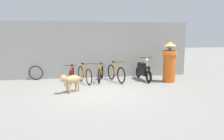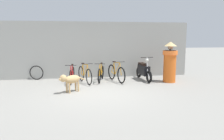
{
  "view_description": "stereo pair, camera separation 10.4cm",
  "coord_description": "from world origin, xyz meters",
  "px_view_note": "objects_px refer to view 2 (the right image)",
  "views": [
    {
      "loc": [
        -0.82,
        -7.43,
        1.97
      ],
      "look_at": [
        0.67,
        1.11,
        0.65
      ],
      "focal_mm": 35.0,
      "sensor_mm": 36.0,
      "label": 1
    },
    {
      "loc": [
        -0.71,
        -7.45,
        1.97
      ],
      "look_at": [
        0.67,
        1.11,
        0.65
      ],
      "focal_mm": 35.0,
      "sensor_mm": 36.0,
      "label": 2
    }
  ],
  "objects_px": {
    "bicycle_0": "(72,75)",
    "motorcycle": "(144,71)",
    "bicycle_2": "(101,74)",
    "spare_tire_left": "(36,73)",
    "stray_dog": "(71,80)",
    "bicycle_1": "(85,74)",
    "person_in_robes": "(170,62)",
    "bicycle_3": "(116,73)"
  },
  "relations": [
    {
      "from": "bicycle_3",
      "to": "spare_tire_left",
      "type": "relative_size",
      "value": 2.47
    },
    {
      "from": "bicycle_2",
      "to": "spare_tire_left",
      "type": "bearing_deg",
      "value": -90.63
    },
    {
      "from": "stray_dog",
      "to": "bicycle_2",
      "type": "bearing_deg",
      "value": -160.69
    },
    {
      "from": "bicycle_2",
      "to": "spare_tire_left",
      "type": "height_order",
      "value": "bicycle_2"
    },
    {
      "from": "bicycle_2",
      "to": "spare_tire_left",
      "type": "distance_m",
      "value": 3.01
    },
    {
      "from": "bicycle_1",
      "to": "stray_dog",
      "type": "relative_size",
      "value": 1.66
    },
    {
      "from": "bicycle_2",
      "to": "motorcycle",
      "type": "bearing_deg",
      "value": 101.85
    },
    {
      "from": "stray_dog",
      "to": "spare_tire_left",
      "type": "height_order",
      "value": "stray_dog"
    },
    {
      "from": "bicycle_1",
      "to": "bicycle_2",
      "type": "xyz_separation_m",
      "value": [
        0.73,
        0.26,
        -0.02
      ]
    },
    {
      "from": "bicycle_2",
      "to": "stray_dog",
      "type": "relative_size",
      "value": 1.69
    },
    {
      "from": "stray_dog",
      "to": "spare_tire_left",
      "type": "xyz_separation_m",
      "value": [
        -1.62,
        2.62,
        -0.13
      ]
    },
    {
      "from": "bicycle_0",
      "to": "stray_dog",
      "type": "height_order",
      "value": "bicycle_0"
    },
    {
      "from": "bicycle_0",
      "to": "bicycle_1",
      "type": "relative_size",
      "value": 1.05
    },
    {
      "from": "bicycle_3",
      "to": "bicycle_1",
      "type": "bearing_deg",
      "value": -102.12
    },
    {
      "from": "bicycle_0",
      "to": "bicycle_3",
      "type": "distance_m",
      "value": 1.94
    },
    {
      "from": "motorcycle",
      "to": "stray_dog",
      "type": "xyz_separation_m",
      "value": [
        -3.25,
        -1.77,
        0.03
      ]
    },
    {
      "from": "bicycle_1",
      "to": "bicycle_3",
      "type": "height_order",
      "value": "bicycle_3"
    },
    {
      "from": "bicycle_0",
      "to": "motorcycle",
      "type": "xyz_separation_m",
      "value": [
        3.24,
        0.04,
        0.1
      ]
    },
    {
      "from": "stray_dog",
      "to": "bicycle_3",
      "type": "bearing_deg",
      "value": -175.02
    },
    {
      "from": "bicycle_3",
      "to": "stray_dog",
      "type": "xyz_separation_m",
      "value": [
        -1.96,
        -1.69,
        0.09
      ]
    },
    {
      "from": "motorcycle",
      "to": "person_in_robes",
      "type": "distance_m",
      "value": 1.24
    },
    {
      "from": "spare_tire_left",
      "to": "bicycle_0",
      "type": "bearing_deg",
      "value": -28.52
    },
    {
      "from": "bicycle_0",
      "to": "person_in_robes",
      "type": "relative_size",
      "value": 0.93
    },
    {
      "from": "stray_dog",
      "to": "person_in_robes",
      "type": "bearing_deg",
      "value": 159.55
    },
    {
      "from": "person_in_robes",
      "to": "stray_dog",
      "type": "bearing_deg",
      "value": 27.79
    },
    {
      "from": "bicycle_0",
      "to": "bicycle_1",
      "type": "xyz_separation_m",
      "value": [
        0.55,
        -0.14,
        0.02
      ]
    },
    {
      "from": "bicycle_1",
      "to": "person_in_robes",
      "type": "xyz_separation_m",
      "value": [
        3.67,
        -0.43,
        0.53
      ]
    },
    {
      "from": "stray_dog",
      "to": "spare_tire_left",
      "type": "bearing_deg",
      "value": -94.02
    },
    {
      "from": "person_in_robes",
      "to": "spare_tire_left",
      "type": "xyz_separation_m",
      "value": [
        -5.86,
        1.46,
        -0.56
      ]
    },
    {
      "from": "motorcycle",
      "to": "person_in_robes",
      "type": "height_order",
      "value": "person_in_robes"
    },
    {
      "from": "motorcycle",
      "to": "spare_tire_left",
      "type": "height_order",
      "value": "motorcycle"
    },
    {
      "from": "bicycle_3",
      "to": "stray_dog",
      "type": "bearing_deg",
      "value": -65.21
    },
    {
      "from": "motorcycle",
      "to": "spare_tire_left",
      "type": "distance_m",
      "value": 4.95
    },
    {
      "from": "bicycle_1",
      "to": "spare_tire_left",
      "type": "bearing_deg",
      "value": -133.29
    },
    {
      "from": "bicycle_2",
      "to": "spare_tire_left",
      "type": "xyz_separation_m",
      "value": [
        -2.91,
        0.77,
        -0.01
      ]
    },
    {
      "from": "spare_tire_left",
      "to": "bicycle_3",
      "type": "bearing_deg",
      "value": -14.62
    },
    {
      "from": "bicycle_3",
      "to": "motorcycle",
      "type": "height_order",
      "value": "motorcycle"
    },
    {
      "from": "motorcycle",
      "to": "bicycle_2",
      "type": "bearing_deg",
      "value": -96.22
    },
    {
      "from": "bicycle_0",
      "to": "spare_tire_left",
      "type": "bearing_deg",
      "value": -112.98
    },
    {
      "from": "bicycle_0",
      "to": "motorcycle",
      "type": "distance_m",
      "value": 3.24
    },
    {
      "from": "bicycle_0",
      "to": "motorcycle",
      "type": "height_order",
      "value": "motorcycle"
    },
    {
      "from": "stray_dog",
      "to": "spare_tire_left",
      "type": "distance_m",
      "value": 3.08
    }
  ]
}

